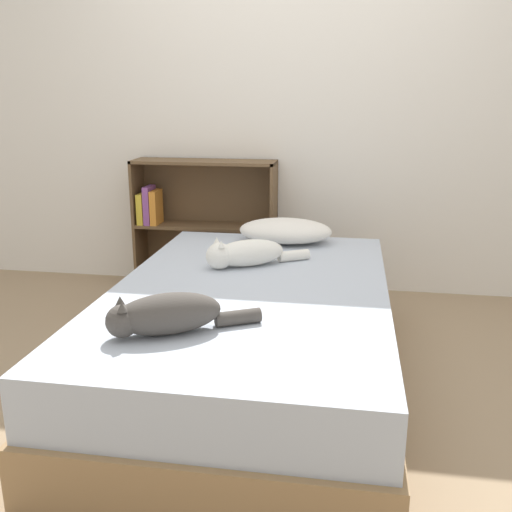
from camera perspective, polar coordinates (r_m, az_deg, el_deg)
The scene contains 7 objects.
ground_plane at distance 2.78m, azimuth -0.53°, elevation -12.38°, with size 8.00×8.00×0.00m, color #997F60.
wall_back at distance 3.90m, azimuth 3.31°, elevation 14.91°, with size 8.00×0.06×2.50m.
bed at distance 2.68m, azimuth -0.54°, elevation -7.95°, with size 1.26×2.03×0.48m.
pillow at distance 3.34m, azimuth 2.96°, elevation 2.54°, with size 0.54×0.34×0.14m.
cat_light at distance 2.87m, azimuth -1.17°, elevation 0.25°, with size 0.50×0.35×0.15m.
cat_dark at distance 2.09m, azimuth -9.09°, elevation -5.83°, with size 0.53×0.35×0.15m.
bookshelf at distance 3.98m, azimuth -5.49°, elevation 3.38°, with size 0.97×0.26×0.89m.
Camera 1 is at (0.43, -2.41, 1.32)m, focal length 40.00 mm.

